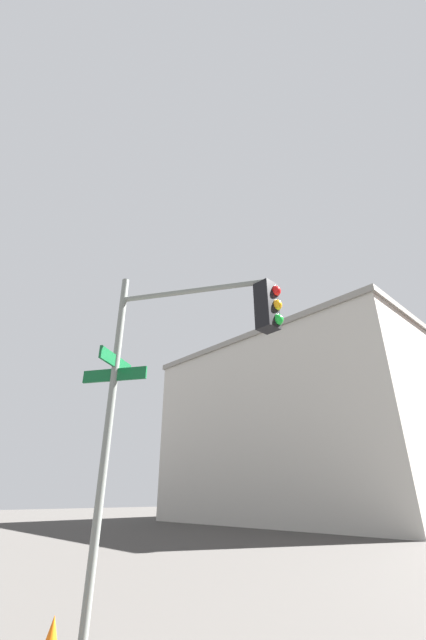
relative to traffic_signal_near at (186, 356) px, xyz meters
name	(u,v)px	position (x,y,z in m)	size (l,w,h in m)	color
traffic_signal_near	(186,356)	(0.00, 0.00, 0.00)	(2.79, 1.95, 5.18)	slate
building_stucco	(345,439)	(-11.80, 27.18, 2.39)	(19.03, 25.18, 12.02)	#BCB7AD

